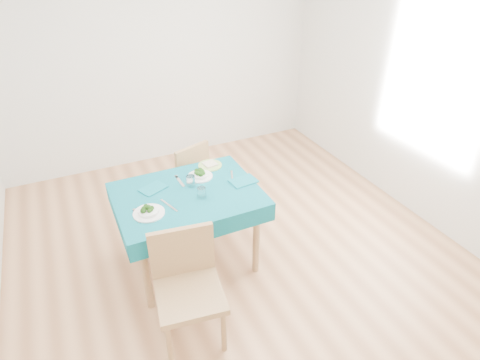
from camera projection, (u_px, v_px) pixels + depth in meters
name	position (u px, v px, depth m)	size (l,w,h in m)	color
room_shell	(240.00, 124.00, 3.01)	(4.02, 4.52, 2.73)	#A66D45
table	(190.00, 229.00, 3.47)	(1.15, 0.88, 0.76)	#095A68
chair_near	(188.00, 279.00, 2.71)	(0.46, 0.50, 1.15)	#967146
chair_far	(183.00, 174.00, 4.08)	(0.38, 0.42, 0.96)	#967146
bowl_near	(148.00, 210.00, 3.01)	(0.24, 0.24, 0.07)	white
bowl_far	(200.00, 174.00, 3.47)	(0.22, 0.22, 0.07)	white
fork_near	(137.00, 216.00, 3.00)	(0.02, 0.18, 0.00)	silver
knife_near	(169.00, 205.00, 3.12)	(0.02, 0.22, 0.00)	silver
fork_far	(180.00, 181.00, 3.42)	(0.03, 0.19, 0.00)	silver
knife_far	(232.00, 177.00, 3.49)	(0.02, 0.22, 0.00)	silver
napkin_near	(153.00, 189.00, 3.32)	(0.21, 0.15, 0.01)	#0D6573
napkin_far	(243.00, 181.00, 3.42)	(0.22, 0.16, 0.01)	#0D6573
tumbler_center	(191.00, 181.00, 3.34)	(0.07, 0.07, 0.09)	white
tumbler_side	(202.00, 193.00, 3.20)	(0.07, 0.07, 0.09)	white
side_plate	(210.00, 165.00, 3.65)	(0.22, 0.22, 0.01)	#9EC861
bread_slice	(210.00, 164.00, 3.65)	(0.11, 0.11, 0.02)	beige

